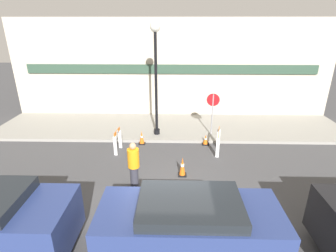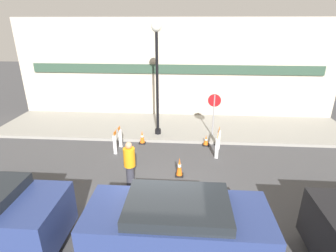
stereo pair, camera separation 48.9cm
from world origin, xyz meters
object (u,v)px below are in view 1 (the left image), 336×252
Objects in this scene: streetlamp_post at (156,66)px; stop_sign at (213,108)px; person_worker at (134,164)px; parked_car_1 at (189,226)px.

streetlamp_post is 3.27m from stop_sign.
person_worker is 3.31m from parked_car_1.
person_worker is at bearing -96.54° from streetlamp_post.
parked_car_1 is (1.69, -2.84, 0.06)m from person_worker.
stop_sign reaches higher than parked_car_1.
stop_sign is 0.50× the size of parked_car_1.
streetlamp_post reaches higher than person_worker.
streetlamp_post is 4.99m from person_worker.
parked_car_1 is at bearing 87.42° from stop_sign.
person_worker is at bearing 120.80° from parked_car_1.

